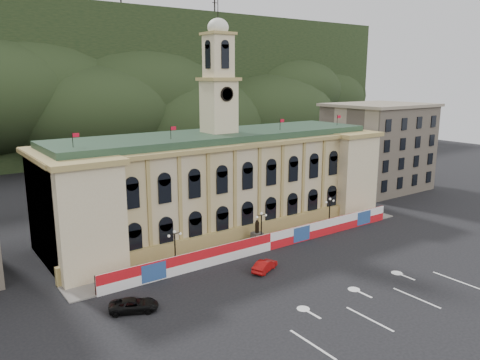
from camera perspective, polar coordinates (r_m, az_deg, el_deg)
ground at (r=57.61m, az=13.33°, el=-12.67°), size 260.00×260.00×0.00m
lane_markings at (r=54.83m, az=17.37°, el=-14.26°), size 26.00×10.00×0.02m
hill_ridge at (r=160.84m, az=-21.43°, el=9.96°), size 230.00×80.00×64.00m
city_hall at (r=75.02m, az=-2.36°, el=-0.09°), size 56.20×17.60×37.10m
side_building_right at (r=106.24m, az=16.44°, el=3.94°), size 21.00×17.00×18.60m
hoarding_fence at (r=67.14m, az=3.67°, el=-7.50°), size 50.00×0.44×2.50m
pavement at (r=69.48m, az=2.21°, el=-7.81°), size 56.00×5.50×0.16m
statue at (r=69.29m, az=2.09°, el=-6.89°), size 1.40×1.40×3.72m
lamp_left at (r=60.76m, az=-7.94°, el=-7.95°), size 1.96×0.44×5.15m
lamp_center at (r=67.94m, az=2.62°, el=-5.62°), size 1.96×0.44×5.15m
lamp_right at (r=77.01m, az=10.86°, el=-3.64°), size 1.96×0.44×5.15m
red_sedan at (r=60.36m, az=3.04°, el=-10.38°), size 4.81×5.52×1.44m
black_suv at (r=52.04m, az=-12.81°, el=-14.63°), size 6.22×6.90×1.42m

